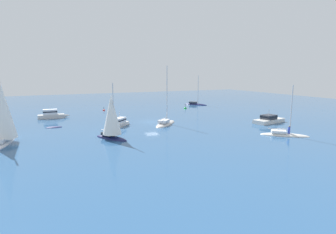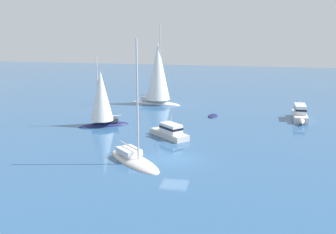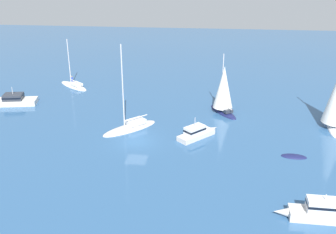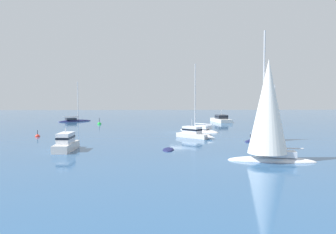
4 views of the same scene
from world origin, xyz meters
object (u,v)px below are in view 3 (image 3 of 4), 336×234
(launch, at_px, (12,100))
(ketch_1, at_px, (74,86))
(dinghy, at_px, (294,157))
(cabin_cruiser_1, at_px, (319,211))
(sloop, at_px, (224,92))
(ketch, at_px, (130,127))
(cabin_cruiser, at_px, (196,133))

(launch, height_order, ketch_1, ketch_1)
(launch, bearing_deg, dinghy, 151.32)
(cabin_cruiser_1, bearing_deg, dinghy, -88.77)
(sloop, bearing_deg, ketch_1, 38.94)
(sloop, distance_m, ketch_1, 26.70)
(cabin_cruiser_1, relative_size, dinghy, 2.28)
(launch, relative_size, sloop, 1.00)
(ketch_1, bearing_deg, cabin_cruiser_1, 174.09)
(launch, xyz_separation_m, dinghy, (12.46, 38.74, -0.61))
(ketch, bearing_deg, ketch_1, -95.76)
(ketch_1, bearing_deg, ketch, 168.18)
(ketch, distance_m, ketch_1, 20.87)
(ketch, height_order, ketch_1, ketch)
(cabin_cruiser_1, distance_m, dinghy, 11.09)
(launch, distance_m, sloop, 31.28)
(launch, relative_size, ketch, 0.76)
(ketch, relative_size, ketch_1, 1.38)
(ketch, bearing_deg, cabin_cruiser_1, 94.99)
(cabin_cruiser, relative_size, ketch, 0.46)
(launch, height_order, ketch, ketch)
(cabin_cruiser, distance_m, ketch, 8.69)
(cabin_cruiser, bearing_deg, dinghy, -66.05)
(sloop, distance_m, cabin_cruiser_1, 24.97)
(sloop, xyz_separation_m, dinghy, (12.65, 7.55, -3.03))
(ketch, bearing_deg, launch, -64.12)
(launch, xyz_separation_m, sloop, (-0.19, 31.19, 2.41))
(launch, relative_size, dinghy, 3.03)
(cabin_cruiser, distance_m, cabin_cruiser_1, 18.42)
(ketch_1, bearing_deg, sloop, -160.72)
(cabin_cruiser, xyz_separation_m, ketch_1, (-18.01, -21.54, -0.51))
(dinghy, bearing_deg, ketch, 168.97)
(launch, xyz_separation_m, cabin_cruiser_1, (23.52, 38.68, 0.18))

